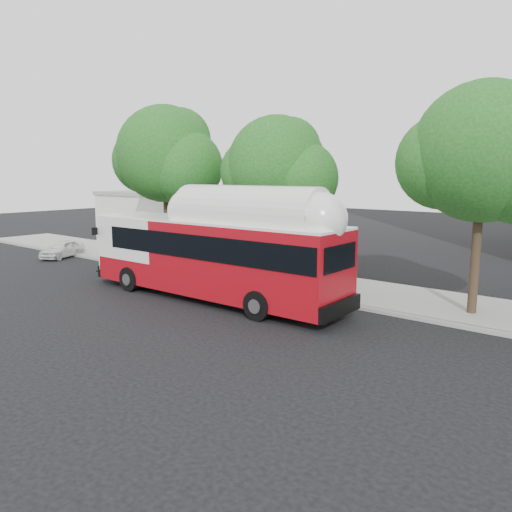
% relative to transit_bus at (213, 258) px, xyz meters
% --- Properties ---
extents(ground, '(120.00, 120.00, 0.00)m').
position_rel_transit_bus_xyz_m(ground, '(0.92, -1.17, -1.95)').
color(ground, black).
rests_on(ground, ground).
extents(sidewalk, '(60.00, 5.00, 0.15)m').
position_rel_transit_bus_xyz_m(sidewalk, '(0.92, 5.33, -1.87)').
color(sidewalk, gray).
rests_on(sidewalk, ground).
extents(curb_strip, '(60.00, 0.30, 0.15)m').
position_rel_transit_bus_xyz_m(curb_strip, '(0.92, 2.73, -1.87)').
color(curb_strip, gray).
rests_on(curb_strip, ground).
extents(red_curb_segment, '(10.00, 0.32, 0.16)m').
position_rel_transit_bus_xyz_m(red_curb_segment, '(-2.08, 2.73, -1.87)').
color(red_curb_segment, maroon).
rests_on(red_curb_segment, ground).
extents(street_tree_left, '(6.67, 5.80, 9.74)m').
position_rel_transit_bus_xyz_m(street_tree_left, '(-7.60, 4.39, 4.66)').
color(street_tree_left, '#2D2116').
rests_on(street_tree_left, ground).
extents(street_tree_mid, '(5.75, 5.00, 8.62)m').
position_rel_transit_bus_xyz_m(street_tree_mid, '(0.33, 4.89, 3.96)').
color(street_tree_mid, '#2D2116').
rests_on(street_tree_mid, ground).
extents(street_tree_right, '(6.21, 5.40, 9.18)m').
position_rel_transit_bus_xyz_m(street_tree_right, '(10.36, 4.69, 4.31)').
color(street_tree_right, '#2D2116').
rests_on(street_tree_right, ground).
extents(low_commercial_bldg, '(16.20, 10.20, 4.25)m').
position_rel_transit_bus_xyz_m(low_commercial_bldg, '(-13.08, 12.83, 0.21)').
color(low_commercial_bldg, silver).
rests_on(low_commercial_bldg, ground).
extents(transit_bus, '(14.11, 3.14, 4.16)m').
position_rel_transit_bus_xyz_m(transit_bus, '(0.00, 0.00, 0.00)').
color(transit_bus, '#9C0A14').
rests_on(transit_bus, ground).
extents(parked_car, '(3.76, 2.60, 1.19)m').
position_rel_transit_bus_xyz_m(parked_car, '(-16.07, 1.85, -1.35)').
color(parked_car, silver).
rests_on(parked_car, ground).
extents(signal_pole, '(0.11, 0.37, 3.90)m').
position_rel_transit_bus_xyz_m(signal_pole, '(-6.04, 3.17, 0.06)').
color(signal_pole, red).
rests_on(signal_pole, ground).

